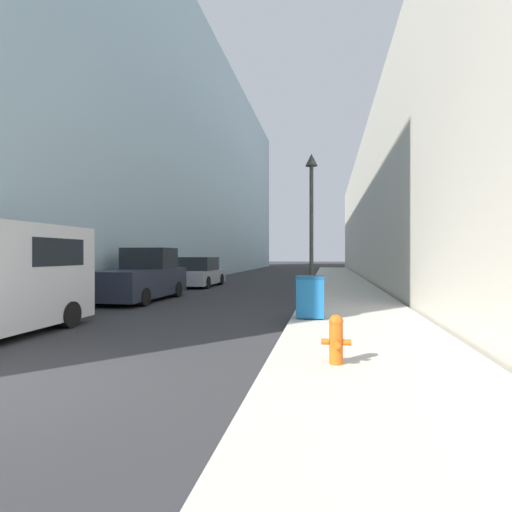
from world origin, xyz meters
The scene contains 8 objects.
sidewalk_right centered at (5.40, 18.00, 0.07)m, with size 3.41×60.00×0.14m.
building_left_glass centered at (-10.14, 26.00, 9.56)m, with size 12.00×60.00×19.13m.
building_right_stone centered at (13.20, 26.00, 5.26)m, with size 12.00×60.00×10.52m.
fire_hydrant centered at (4.75, 1.70, 0.53)m, with size 0.44×0.33×0.74m.
trash_bin centered at (4.19, 5.95, 0.70)m, with size 0.72×0.60×1.09m.
lamppost centered at (4.09, 9.24, 3.32)m, with size 0.41×0.41×5.05m.
pickup_truck centered at (-2.51, 10.14, 0.86)m, with size 2.08×4.96×2.05m.
parked_sedan_near centered at (-2.44, 17.06, 0.74)m, with size 1.96×4.51×1.64m.
Camera 1 is at (4.62, -4.35, 1.77)m, focal length 28.00 mm.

